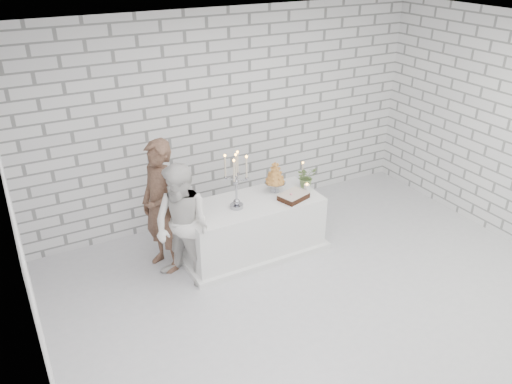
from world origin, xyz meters
name	(u,v)px	position (x,y,z in m)	size (l,w,h in m)	color
ground	(326,300)	(0.00, 0.00, 0.00)	(6.00, 5.00, 0.01)	silver
ceiling	(347,36)	(0.00, 0.00, 3.00)	(6.00, 5.00, 0.01)	white
wall_back	(231,117)	(0.00, 2.50, 1.50)	(6.00, 0.01, 3.00)	white
wall_left	(26,264)	(-3.00, 0.00, 1.50)	(0.01, 5.00, 3.00)	white
cake_table	(252,227)	(-0.28, 1.32, 0.38)	(1.80, 0.80, 0.75)	white
groom	(161,207)	(-1.41, 1.55, 0.86)	(0.63, 0.41, 1.72)	#452F25
bride	(182,226)	(-1.30, 1.13, 0.77)	(0.75, 0.58, 1.54)	white
candelabra	(236,181)	(-0.52, 1.28, 1.12)	(0.30, 0.30, 0.74)	#94959D
croquembouche	(275,177)	(0.13, 1.44, 0.97)	(0.28, 0.28, 0.44)	#9B6127
chocolate_cake	(294,196)	(0.23, 1.14, 0.79)	(0.36, 0.26, 0.08)	black
pillar_candle	(307,189)	(0.48, 1.21, 0.81)	(0.08, 0.08, 0.12)	white
extra_taper	(302,174)	(0.56, 1.45, 0.91)	(0.06, 0.06, 0.32)	beige
flowers	(306,177)	(0.57, 1.36, 0.90)	(0.27, 0.24, 0.30)	#4B6833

